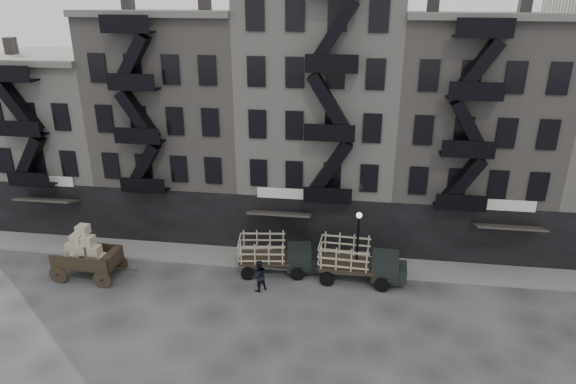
# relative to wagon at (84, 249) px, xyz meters

# --- Properties ---
(ground) EXTENTS (140.00, 140.00, 0.00)m
(ground) POSITION_rel_wagon_xyz_m (13.41, -0.12, -1.95)
(ground) COLOR #38383A
(ground) RESTS_ON ground
(sidewalk) EXTENTS (55.00, 2.50, 0.15)m
(sidewalk) POSITION_rel_wagon_xyz_m (13.41, 3.63, -1.87)
(sidewalk) COLOR slate
(sidewalk) RESTS_ON ground
(building_west) EXTENTS (10.00, 11.35, 13.20)m
(building_west) POSITION_rel_wagon_xyz_m (-6.59, 9.71, 4.06)
(building_west) COLOR #A6A198
(building_west) RESTS_ON ground
(building_midwest) EXTENTS (10.00, 11.35, 16.20)m
(building_midwest) POSITION_rel_wagon_xyz_m (3.41, 9.70, 5.56)
(building_midwest) COLOR slate
(building_midwest) RESTS_ON ground
(building_center) EXTENTS (10.00, 11.35, 18.20)m
(building_center) POSITION_rel_wagon_xyz_m (13.41, 9.70, 6.56)
(building_center) COLOR #A6A198
(building_center) RESTS_ON ground
(building_mideast) EXTENTS (10.00, 11.35, 16.20)m
(building_mideast) POSITION_rel_wagon_xyz_m (23.41, 9.70, 5.56)
(building_mideast) COLOR slate
(building_mideast) RESTS_ON ground
(lamp_post) EXTENTS (0.36, 0.36, 4.28)m
(lamp_post) POSITION_rel_wagon_xyz_m (16.41, 2.48, 0.84)
(lamp_post) COLOR black
(lamp_post) RESTS_ON ground
(wagon) EXTENTS (4.13, 2.37, 3.41)m
(wagon) POSITION_rel_wagon_xyz_m (0.00, 0.00, 0.00)
(wagon) COLOR black
(wagon) RESTS_ON ground
(stake_truck_west) EXTENTS (5.07, 2.53, 2.45)m
(stake_truck_west) POSITION_rel_wagon_xyz_m (11.44, 2.16, -0.55)
(stake_truck_west) COLOR black
(stake_truck_west) RESTS_ON ground
(stake_truck_east) EXTENTS (5.31, 2.41, 2.61)m
(stake_truck_east) POSITION_rel_wagon_xyz_m (16.58, 1.91, -0.46)
(stake_truck_east) COLOR black
(stake_truck_east) RESTS_ON ground
(pedestrian_mid) EXTENTS (1.21, 1.17, 1.96)m
(pedestrian_mid) POSITION_rel_wagon_xyz_m (10.76, -0.03, -0.97)
(pedestrian_mid) COLOR black
(pedestrian_mid) RESTS_ON ground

